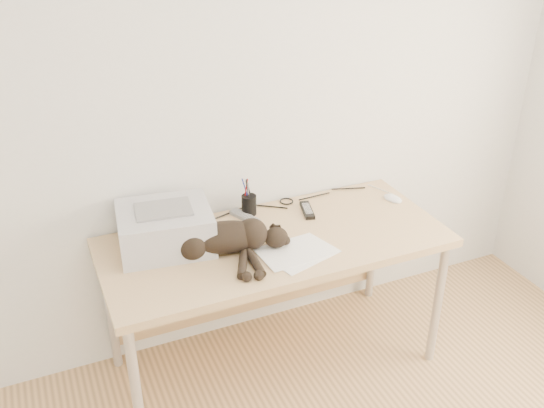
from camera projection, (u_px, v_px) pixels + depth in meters
name	position (u px, v px, depth m)	size (l,w,h in m)	color
wall_back	(244.00, 100.00, 2.83)	(3.50, 3.50, 0.00)	silver
desk	(268.00, 254.00, 2.93)	(1.60, 0.70, 0.74)	tan
printer	(165.00, 228.00, 2.70)	(0.45, 0.40, 0.19)	silver
papers	(297.00, 252.00, 2.69)	(0.36, 0.29, 0.01)	white
cat	(220.00, 240.00, 2.66)	(0.68, 0.40, 0.16)	black
mug	(196.00, 217.00, 2.89)	(0.10, 0.10, 0.09)	white
pen_cup	(249.00, 205.00, 2.99)	(0.07, 0.07, 0.19)	black
remote_grey	(245.00, 217.00, 2.96)	(0.05, 0.17, 0.02)	gray
remote_black	(307.00, 210.00, 3.02)	(0.05, 0.17, 0.02)	black
mouse	(393.00, 197.00, 3.14)	(0.07, 0.11, 0.04)	white
cable_tangle	(250.00, 209.00, 3.05)	(1.36, 0.07, 0.01)	black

